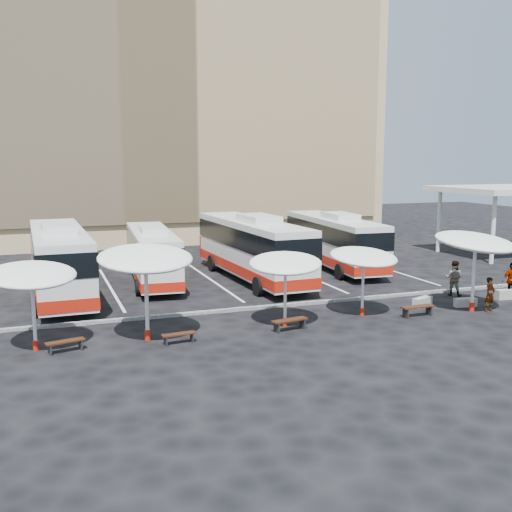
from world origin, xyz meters
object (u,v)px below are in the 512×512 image
object	(u,v)px
sunshade_3	(364,257)
passenger_0	(490,294)
bus_3	(334,239)
sunshade_1	(145,259)
passenger_1	(454,278)
sunshade_2	(285,263)
wood_bench_1	(179,336)
conc_bench_2	(508,294)
wood_bench_3	(418,308)
conc_bench_1	(465,302)
bus_1	(152,253)
conc_bench_0	(422,302)
bus_0	(59,259)
bus_2	(252,246)
sunshade_4	(476,242)
wood_bench_0	(65,343)
sunshade_0	(32,275)
wood_bench_2	(290,322)
passenger_2	(511,280)

from	to	relation	value
sunshade_3	passenger_0	world-z (taller)	sunshade_3
bus_3	sunshade_1	world-z (taller)	sunshade_1
passenger_1	sunshade_2	bearing A→B (deg)	60.85
wood_bench_1	passenger_0	distance (m)	15.12
conc_bench_2	wood_bench_3	bearing A→B (deg)	-167.92
sunshade_3	conc_bench_1	distance (m)	6.24
bus_1	conc_bench_0	world-z (taller)	bus_1
bus_0	bus_2	world-z (taller)	bus_2
bus_3	sunshade_4	distance (m)	12.95
sunshade_3	wood_bench_0	world-z (taller)	sunshade_3
bus_3	sunshade_2	size ratio (longest dim) A/B	2.96
wood_bench_3	passenger_0	distance (m)	3.83
sunshade_4	wood_bench_0	distance (m)	18.86
sunshade_2	wood_bench_3	size ratio (longest dim) A/B	2.47
bus_3	passenger_0	size ratio (longest dim) A/B	7.25
wood_bench_1	wood_bench_3	world-z (taller)	wood_bench_3
bus_1	sunshade_0	xyz separation A→B (m)	(-6.56, -11.44, 1.18)
bus_2	wood_bench_3	world-z (taller)	bus_2
sunshade_3	passenger_1	size ratio (longest dim) A/B	1.85
bus_0	sunshade_1	distance (m)	10.04
bus_0	bus_2	bearing A→B (deg)	2.26
wood_bench_2	sunshade_0	bearing A→B (deg)	175.07
sunshade_1	wood_bench_2	bearing A→B (deg)	-6.83
conc_bench_2	passenger_2	xyz separation A→B (m)	(0.26, 0.09, 0.71)
sunshade_3	sunshade_4	size ratio (longest dim) A/B	0.71
sunshade_1	wood_bench_1	size ratio (longest dim) A/B	2.87
sunshade_4	sunshade_2	bearing A→B (deg)	175.82
bus_0	passenger_0	world-z (taller)	bus_0
wood_bench_2	wood_bench_3	world-z (taller)	wood_bench_3
bus_3	wood_bench_3	bearing A→B (deg)	-95.80
sunshade_1	sunshade_3	size ratio (longest dim) A/B	1.14
bus_0	bus_1	size ratio (longest dim) A/B	1.15
conc_bench_1	conc_bench_2	bearing A→B (deg)	10.55
wood_bench_2	conc_bench_0	world-z (taller)	wood_bench_2
passenger_1	bus_1	bearing A→B (deg)	15.87
conc_bench_0	conc_bench_2	bearing A→B (deg)	-2.03
bus_2	wood_bench_3	xyz separation A→B (m)	(4.31, -10.78, -1.67)
sunshade_3	wood_bench_2	size ratio (longest dim) A/B	2.09
bus_2	wood_bench_2	size ratio (longest dim) A/B	7.64
sunshade_1	passenger_0	distance (m)	16.42
sunshade_3	conc_bench_2	xyz separation A→B (m)	(8.88, 0.36, -2.51)
bus_2	passenger_0	distance (m)	13.83
bus_2	sunshade_0	distance (m)	15.92
wood_bench_3	sunshade_3	bearing A→B (deg)	155.85
sunshade_1	wood_bench_2	world-z (taller)	sunshade_1
conc_bench_1	bus_0	bearing A→B (deg)	153.64
passenger_2	sunshade_3	bearing A→B (deg)	-175.68
conc_bench_2	wood_bench_2	bearing A→B (deg)	-173.37
wood_bench_0	conc_bench_2	size ratio (longest dim) A/B	1.12
sunshade_0	sunshade_1	size ratio (longest dim) A/B	1.02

